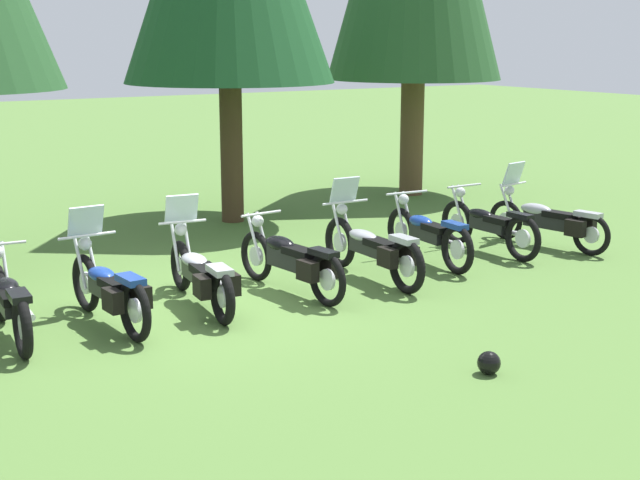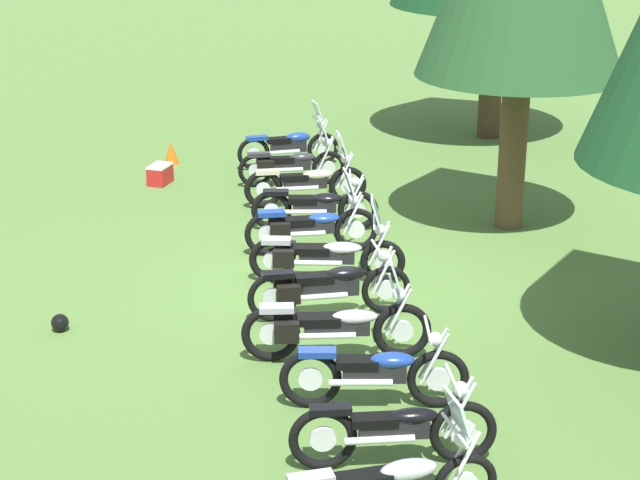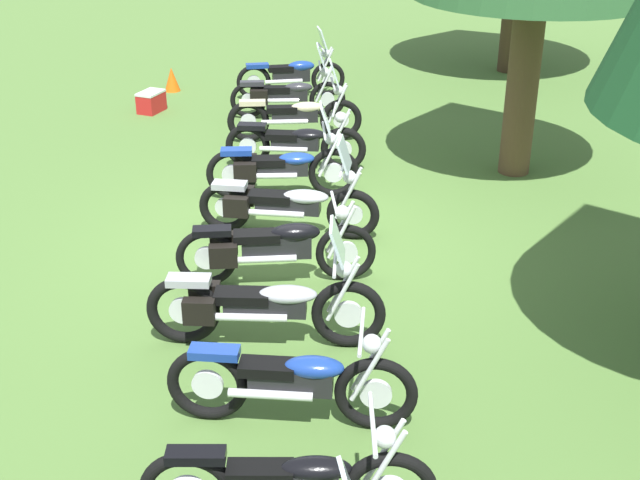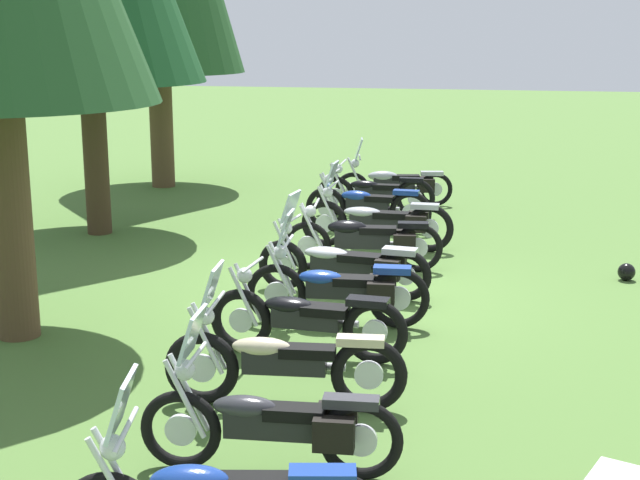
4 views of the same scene
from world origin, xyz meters
name	(u,v)px [view 4 (image 4 of 4)]	position (x,y,z in m)	size (l,w,h in m)	color
ground_plane	(345,294)	(0.00, 0.00, 0.00)	(80.00, 80.00, 0.00)	#4C7033
motorcycle_1	(274,422)	(-5.08, -0.32, 0.45)	(0.60, 2.12, 1.34)	black
motorcycle_2	(281,361)	(-3.79, -0.06, 0.45)	(0.77, 2.29, 1.37)	black
motorcycle_3	(306,319)	(-2.44, 0.00, 0.44)	(0.66, 2.21, 1.01)	black
motorcycle_4	(339,288)	(-1.31, -0.16, 0.47)	(0.74, 2.20, 1.38)	black
motorcycle_5	(345,263)	(-0.06, -0.01, 0.45)	(0.75, 2.38, 1.35)	black
motorcycle_6	(365,239)	(1.24, -0.08, 0.47)	(0.72, 2.33, 1.01)	black
motorcycle_7	(378,220)	(2.57, -0.08, 0.47)	(0.77, 2.45, 1.39)	black
motorcycle_8	(367,205)	(3.85, 0.30, 0.45)	(0.75, 2.24, 1.02)	black
motorcycle_9	(374,193)	(5.13, 0.35, 0.44)	(0.71, 2.24, 1.02)	black
motorcycle_10	(396,183)	(6.21, 0.09, 0.46)	(0.81, 2.29, 1.34)	black
dropped_helmet	(626,272)	(1.45, -3.76, 0.12)	(0.24, 0.24, 0.24)	black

